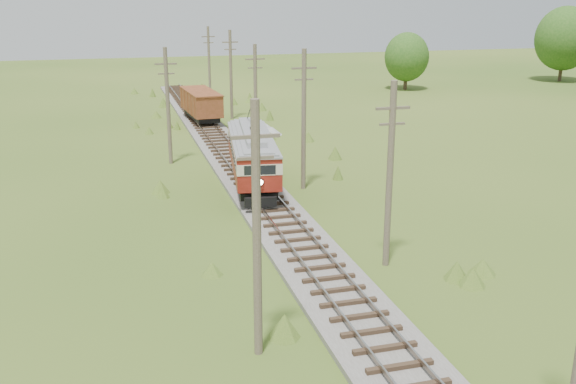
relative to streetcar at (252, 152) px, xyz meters
name	(u,v)px	position (x,y,z in m)	size (l,w,h in m)	color
railbed_main	(246,177)	(0.00, 2.13, -2.25)	(3.60, 96.00, 0.57)	#605B54
streetcar	(252,152)	(0.00, 0.00, 0.00)	(4.12, 11.39, 5.15)	black
gondola	(201,103)	(0.00, 23.32, -0.42)	(3.23, 8.32, 2.71)	black
gravel_pile	(262,127)	(4.71, 17.16, -1.86)	(3.42, 3.63, 1.24)	gray
utility_pole_r_2	(390,174)	(3.30, -13.87, 1.98)	(1.60, 0.30, 8.60)	brown
utility_pole_r_3	(304,119)	(3.20, -0.87, 2.18)	(1.60, 0.30, 9.00)	brown
utility_pole_r_4	(256,95)	(3.00, 12.13, 1.88)	(1.60, 0.30, 8.40)	brown
utility_pole_r_5	(231,74)	(3.40, 25.13, 2.13)	(1.60, 0.30, 8.90)	brown
utility_pole_r_6	(209,63)	(3.20, 38.13, 2.03)	(1.60, 0.30, 8.70)	brown
utility_pole_l_a	(257,230)	(-4.20, -19.87, 2.18)	(1.60, 0.30, 9.00)	brown
utility_pole_l_b	(168,105)	(-4.50, 8.13, 1.98)	(1.60, 0.30, 8.60)	brown
tree_right_5	(565,38)	(56.00, 42.13, 3.75)	(8.40, 8.40, 10.82)	#38281C
tree_mid_b	(407,57)	(30.00, 40.13, 1.89)	(5.88, 5.88, 7.57)	#38281C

